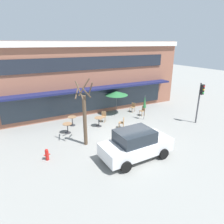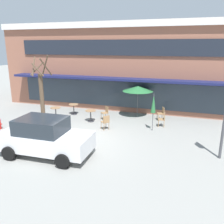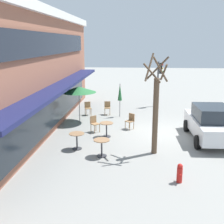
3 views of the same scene
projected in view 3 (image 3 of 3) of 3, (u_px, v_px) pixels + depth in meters
name	position (u px, v px, depth m)	size (l,w,h in m)	color
ground_plane	(163.00, 133.00, 15.20)	(80.00, 80.00, 0.00)	gray
cafe_table_near_wall	(102.00, 145.00, 12.05)	(0.70, 0.70, 0.76)	#333338
cafe_table_streetside	(107.00, 127.00, 14.55)	(0.70, 0.70, 0.76)	#333338
cafe_table_by_tree	(77.00, 138.00, 12.87)	(0.70, 0.70, 0.76)	#333338
patio_umbrella_green_folded	(79.00, 89.00, 16.96)	(2.10, 2.10, 2.20)	#4C4C51
patio_umbrella_cream_folded	(120.00, 92.00, 18.25)	(0.28, 0.28, 2.20)	#4C4C51
cafe_chair_0	(130.00, 120.00, 15.87)	(0.56, 0.56, 0.89)	#9E754C
cafe_chair_1	(107.00, 107.00, 19.07)	(0.43, 0.43, 0.89)	#9E754C
cafe_chair_2	(94.00, 123.00, 15.36)	(0.57, 0.57, 0.89)	#9E754C
cafe_chair_3	(88.00, 107.00, 18.96)	(0.52, 0.52, 0.89)	#9E754C
parked_sedan	(211.00, 123.00, 14.00)	(4.24, 2.10, 1.76)	silver
street_tree	(156.00, 109.00, 12.05)	(1.15, 1.14, 4.37)	brown
traffic_light_pole	(159.00, 76.00, 21.17)	(0.26, 0.44, 3.40)	#47474C
fire_hydrant	(180.00, 173.00, 9.83)	(0.36, 0.20, 0.71)	red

